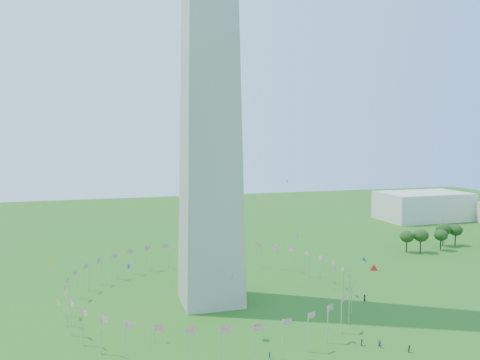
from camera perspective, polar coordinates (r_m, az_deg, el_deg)
name	(u,v)px	position (r m, az deg, el deg)	size (l,w,h in m)	color
washington_monument	(209,5)	(138.11, -3.78, 20.56)	(16.80, 16.80, 169.00)	#A8A495
flag_ring	(211,287)	(140.04, -3.58, -12.86)	(80.24, 80.24, 9.00)	silver
gov_building_east_a	(423,206)	(294.22, 21.42, -2.96)	(50.00, 30.00, 16.00)	beige
kites_aloft	(272,256)	(115.78, 3.96, -9.25)	(102.08, 74.71, 36.51)	red
tree_line_east	(455,237)	(224.14, 24.69, -6.35)	(53.36, 15.93, 10.34)	#234918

